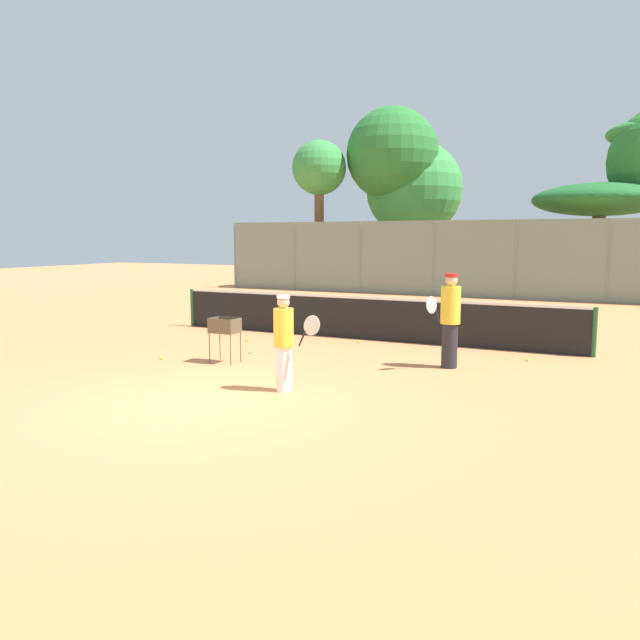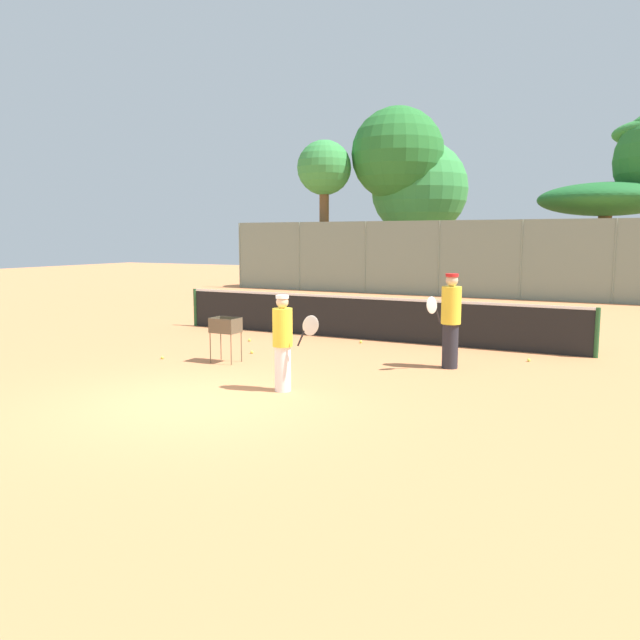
# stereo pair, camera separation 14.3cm
# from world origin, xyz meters

# --- Properties ---
(ground_plane) EXTENTS (80.00, 80.00, 0.00)m
(ground_plane) POSITION_xyz_m (0.00, 0.00, 0.00)
(ground_plane) COLOR #D37F4C
(tennis_net) EXTENTS (10.66, 0.10, 1.07)m
(tennis_net) POSITION_xyz_m (0.00, 6.70, 0.56)
(tennis_net) COLOR #26592D
(tennis_net) RESTS_ON ground_plane
(back_fence) EXTENTS (24.04, 0.08, 3.24)m
(back_fence) POSITION_xyz_m (0.00, 18.77, 1.62)
(back_fence) COLOR gray
(back_fence) RESTS_ON ground_plane
(tree_1) EXTENTS (4.57, 4.57, 8.88)m
(tree_1) POSITION_xyz_m (-4.96, 22.34, 6.57)
(tree_1) COLOR brown
(tree_1) RESTS_ON ground_plane
(tree_2) EXTENTS (5.52, 5.52, 4.79)m
(tree_2) POSITION_xyz_m (4.59, 21.58, 4.04)
(tree_2) COLOR brown
(tree_2) RESTS_ON ground_plane
(tree_3) EXTENTS (4.89, 4.89, 7.41)m
(tree_3) POSITION_xyz_m (-4.22, 23.58, 4.94)
(tree_3) COLOR brown
(tree_3) RESTS_ON ground_plane
(tree_4) EXTENTS (2.67, 2.67, 7.26)m
(tree_4) POSITION_xyz_m (-8.12, 20.55, 5.74)
(tree_4) COLOR brown
(tree_4) RESTS_ON ground_plane
(player_white_outfit) EXTENTS (0.52, 0.88, 1.84)m
(player_white_outfit) POSITION_xyz_m (2.80, 4.28, 0.95)
(player_white_outfit) COLOR #26262D
(player_white_outfit) RESTS_ON ground_plane
(player_red_cap) EXTENTS (0.88, 0.33, 1.59)m
(player_red_cap) POSITION_xyz_m (0.85, 1.23, 0.83)
(player_red_cap) COLOR white
(player_red_cap) RESTS_ON ground_plane
(ball_cart) EXTENTS (0.56, 0.41, 0.92)m
(ball_cart) POSITION_xyz_m (-1.40, 2.74, 0.69)
(ball_cart) COLOR brown
(ball_cart) RESTS_ON ground_plane
(tennis_ball_0) EXTENTS (0.07, 0.07, 0.07)m
(tennis_ball_0) POSITION_xyz_m (-2.40, 5.13, 0.03)
(tennis_ball_0) COLOR #D1E54C
(tennis_ball_0) RESTS_ON ground_plane
(tennis_ball_1) EXTENTS (0.07, 0.07, 0.07)m
(tennis_ball_1) POSITION_xyz_m (0.13, 6.13, 0.03)
(tennis_ball_1) COLOR #D1E54C
(tennis_ball_1) RESTS_ON ground_plane
(tennis_ball_2) EXTENTS (0.07, 0.07, 0.07)m
(tennis_ball_2) POSITION_xyz_m (4.09, 5.64, 0.03)
(tennis_ball_2) COLOR #D1E54C
(tennis_ball_2) RESTS_ON ground_plane
(tennis_ball_3) EXTENTS (0.07, 0.07, 0.07)m
(tennis_ball_3) POSITION_xyz_m (-1.46, 3.80, 0.03)
(tennis_ball_3) COLOR #D1E54C
(tennis_ball_3) RESTS_ON ground_plane
(tennis_ball_4) EXTENTS (0.07, 0.07, 0.07)m
(tennis_ball_4) POSITION_xyz_m (-2.79, 2.43, 0.03)
(tennis_ball_4) COLOR #D1E54C
(tennis_ball_4) RESTS_ON ground_plane
(parked_car) EXTENTS (4.20, 1.70, 1.60)m
(parked_car) POSITION_xyz_m (-5.26, 23.48, 0.66)
(parked_car) COLOR #232328
(parked_car) RESTS_ON ground_plane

